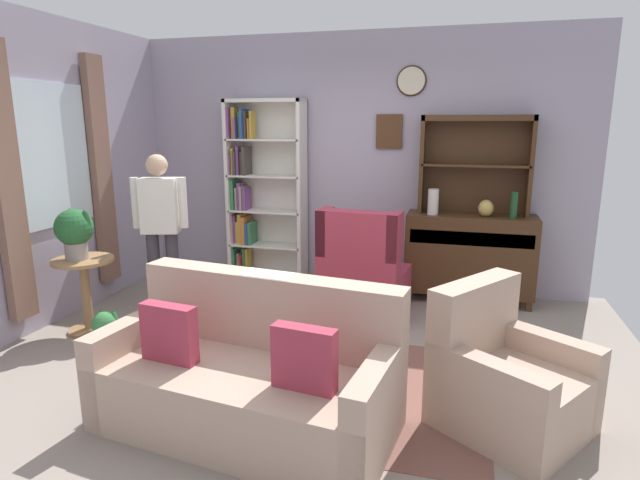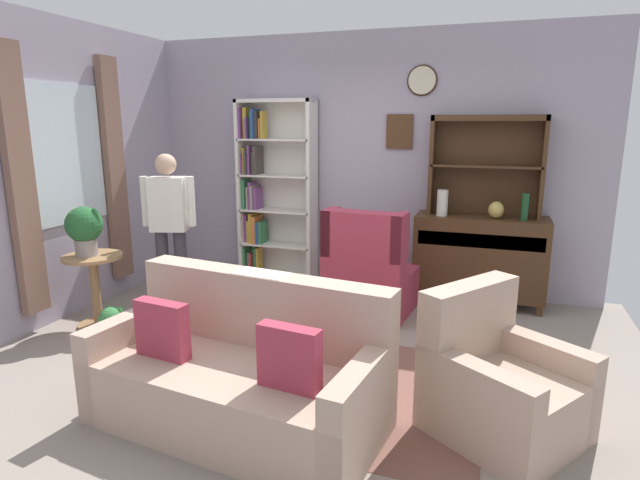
% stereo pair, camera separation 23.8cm
% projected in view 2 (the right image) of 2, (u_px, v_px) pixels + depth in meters
% --- Properties ---
extents(ground_plane, '(5.40, 4.60, 0.02)m').
position_uv_depth(ground_plane, '(300.00, 362.00, 4.11)').
color(ground_plane, gray).
extents(wall_back, '(5.00, 0.09, 2.80)m').
position_uv_depth(wall_back, '(368.00, 163.00, 5.76)').
color(wall_back, '#A399AD').
rests_on(wall_back, ground_plane).
extents(wall_left, '(0.16, 4.20, 2.80)m').
position_uv_depth(wall_left, '(38.00, 174.00, 4.64)').
color(wall_left, '#A399AD').
rests_on(wall_left, ground_plane).
extents(area_rug, '(2.40, 1.67, 0.01)m').
position_uv_depth(area_rug, '(311.00, 382.00, 3.77)').
color(area_rug, brown).
rests_on(area_rug, ground_plane).
extents(bookshelf, '(0.90, 0.30, 2.10)m').
position_uv_depth(bookshelf, '(271.00, 192.00, 6.01)').
color(bookshelf, silver).
rests_on(bookshelf, ground_plane).
extents(sideboard, '(1.30, 0.45, 0.92)m').
position_uv_depth(sideboard, '(479.00, 256.00, 5.32)').
color(sideboard, '#422816').
rests_on(sideboard, ground_plane).
extents(sideboard_hutch, '(1.10, 0.26, 1.00)m').
position_uv_depth(sideboard_hutch, '(487.00, 152.00, 5.18)').
color(sideboard_hutch, '#422816').
rests_on(sideboard_hutch, sideboard).
extents(vase_tall, '(0.11, 0.11, 0.26)m').
position_uv_depth(vase_tall, '(442.00, 203.00, 5.24)').
color(vase_tall, beige).
rests_on(vase_tall, sideboard).
extents(vase_round, '(0.15, 0.15, 0.17)m').
position_uv_depth(vase_round, '(496.00, 210.00, 5.10)').
color(vase_round, tan).
rests_on(vase_round, sideboard).
extents(bottle_wine, '(0.07, 0.07, 0.26)m').
position_uv_depth(bottle_wine, '(525.00, 207.00, 4.99)').
color(bottle_wine, '#194223').
rests_on(bottle_wine, sideboard).
extents(couch_floral, '(1.89, 1.07, 0.90)m').
position_uv_depth(couch_floral, '(241.00, 375.00, 3.23)').
color(couch_floral, tan).
rests_on(couch_floral, ground_plane).
extents(armchair_floral, '(1.07, 1.06, 0.88)m').
position_uv_depth(armchair_floral, '(499.00, 387.00, 3.12)').
color(armchair_floral, tan).
rests_on(armchair_floral, ground_plane).
extents(wingback_chair, '(0.85, 0.87, 1.05)m').
position_uv_depth(wingback_chair, '(369.00, 276.00, 5.07)').
color(wingback_chair, '#A33347').
rests_on(wingback_chair, ground_plane).
extents(plant_stand, '(0.52, 0.52, 0.68)m').
position_uv_depth(plant_stand, '(95.00, 283.00, 4.73)').
color(plant_stand, '#997047').
rests_on(plant_stand, ground_plane).
extents(potted_plant_large, '(0.32, 0.32, 0.44)m').
position_uv_depth(potted_plant_large, '(85.00, 227.00, 4.61)').
color(potted_plant_large, gray).
rests_on(potted_plant_large, plant_stand).
extents(potted_plant_small, '(0.22, 0.22, 0.30)m').
position_uv_depth(potted_plant_small, '(112.00, 321.00, 4.47)').
color(potted_plant_small, '#AD6B4C').
rests_on(potted_plant_small, ground_plane).
extents(person_reading, '(0.52, 0.29, 1.56)m').
position_uv_depth(person_reading, '(169.00, 222.00, 5.03)').
color(person_reading, '#38333D').
rests_on(person_reading, ground_plane).
extents(coffee_table, '(0.80, 0.50, 0.42)m').
position_uv_depth(coffee_table, '(307.00, 326.00, 3.91)').
color(coffee_table, '#422816').
rests_on(coffee_table, ground_plane).
extents(book_stack, '(0.19, 0.16, 0.08)m').
position_uv_depth(book_stack, '(307.00, 314.00, 3.84)').
color(book_stack, '#723F7F').
rests_on(book_stack, coffee_table).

